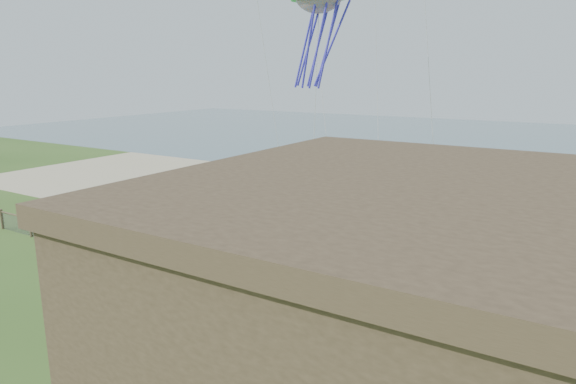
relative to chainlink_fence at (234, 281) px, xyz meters
The scene contains 6 objects.
ground 6.03m from the chainlink_fence, 90.00° to the right, with size 160.00×160.00×0.00m, color #34561D.
sand_beach 16.01m from the chainlink_fence, 90.00° to the left, with size 72.00×20.00×0.02m, color #C2B68C.
ocean 60.00m from the chainlink_fence, 90.00° to the left, with size 160.00×68.00×0.02m, color slate.
chainlink_fence is the anchor object (origin of this frame).
picnic_table 6.24m from the chainlink_fence, 43.45° to the right, with size 1.68×1.27×0.71m, color brown, non-canonical shape.
octopus_kite 13.77m from the chainlink_fence, 92.18° to the left, with size 3.14×2.22×6.47m, color orange, non-canonical shape.
Camera 1 is at (13.04, -10.46, 9.38)m, focal length 32.00 mm.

